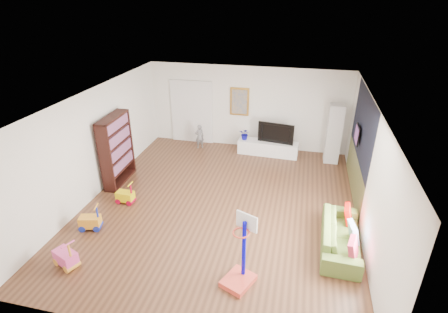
% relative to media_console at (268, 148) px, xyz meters
% --- Properties ---
extents(floor, '(6.50, 7.50, 0.00)m').
position_rel_media_console_xyz_m(floor, '(-0.80, -3.21, -0.22)').
color(floor, brown).
rests_on(floor, ground).
extents(ceiling, '(6.50, 7.50, 0.00)m').
position_rel_media_console_xyz_m(ceiling, '(-0.80, -3.21, 2.48)').
color(ceiling, white).
rests_on(ceiling, ground).
extents(wall_back, '(6.50, 0.00, 2.70)m').
position_rel_media_console_xyz_m(wall_back, '(-0.80, 0.54, 1.13)').
color(wall_back, white).
rests_on(wall_back, ground).
extents(wall_front, '(6.50, 0.00, 2.70)m').
position_rel_media_console_xyz_m(wall_front, '(-0.80, -6.96, 1.13)').
color(wall_front, silver).
rests_on(wall_front, ground).
extents(wall_left, '(0.00, 7.50, 2.70)m').
position_rel_media_console_xyz_m(wall_left, '(-4.05, -3.21, 1.13)').
color(wall_left, silver).
rests_on(wall_left, ground).
extents(wall_right, '(0.00, 7.50, 2.70)m').
position_rel_media_console_xyz_m(wall_right, '(2.45, -3.21, 1.13)').
color(wall_right, white).
rests_on(wall_right, ground).
extents(navy_accent, '(0.01, 3.20, 1.70)m').
position_rel_media_console_xyz_m(navy_accent, '(2.43, -1.81, 1.63)').
color(navy_accent, black).
rests_on(navy_accent, wall_right).
extents(olive_wainscot, '(0.01, 3.20, 1.00)m').
position_rel_media_console_xyz_m(olive_wainscot, '(2.43, -1.81, 0.28)').
color(olive_wainscot, brown).
rests_on(olive_wainscot, wall_right).
extents(doorway, '(1.45, 0.06, 2.10)m').
position_rel_media_console_xyz_m(doorway, '(-2.70, 0.50, 0.83)').
color(doorway, white).
rests_on(doorway, ground).
extents(painting_back, '(0.62, 0.06, 0.92)m').
position_rel_media_console_xyz_m(painting_back, '(-1.05, 0.50, 1.33)').
color(painting_back, gold).
rests_on(painting_back, wall_back).
extents(artwork_right, '(0.04, 0.56, 0.46)m').
position_rel_media_console_xyz_m(artwork_right, '(2.37, -1.61, 1.33)').
color(artwork_right, '#7F3F8C').
rests_on(artwork_right, wall_right).
extents(media_console, '(1.93, 0.56, 0.45)m').
position_rel_media_console_xyz_m(media_console, '(0.00, 0.00, 0.00)').
color(media_console, white).
rests_on(media_console, ground).
extents(tall_cabinet, '(0.43, 0.43, 1.83)m').
position_rel_media_console_xyz_m(tall_cabinet, '(1.96, -0.05, 0.69)').
color(tall_cabinet, silver).
rests_on(tall_cabinet, ground).
extents(bookshelf, '(0.39, 1.31, 1.90)m').
position_rel_media_console_xyz_m(bookshelf, '(-3.81, -2.66, 0.73)').
color(bookshelf, black).
rests_on(bookshelf, ground).
extents(sofa, '(0.83, 1.95, 0.56)m').
position_rel_media_console_xyz_m(sofa, '(1.98, -4.17, 0.06)').
color(sofa, '#5A762F').
rests_on(sofa, ground).
extents(basketball_hoop, '(0.68, 0.73, 1.41)m').
position_rel_media_console_xyz_m(basketball_hoop, '(0.12, -5.63, 0.48)').
color(basketball_hoop, '#D3402F').
rests_on(basketball_hoop, ground).
extents(ride_on_yellow, '(0.44, 0.28, 0.57)m').
position_rel_media_console_xyz_m(ride_on_yellow, '(-3.14, -3.65, 0.06)').
color(ride_on_yellow, yellow).
rests_on(ride_on_yellow, ground).
extents(ride_on_orange, '(0.50, 0.38, 0.60)m').
position_rel_media_console_xyz_m(ride_on_orange, '(-3.40, -4.80, 0.08)').
color(ride_on_orange, orange).
rests_on(ride_on_orange, ground).
extents(ride_on_pink, '(0.55, 0.45, 0.63)m').
position_rel_media_console_xyz_m(ride_on_pink, '(-3.20, -5.94, 0.09)').
color(ride_on_pink, '#EA4997').
rests_on(ride_on_pink, ground).
extents(child, '(0.36, 0.33, 0.82)m').
position_rel_media_console_xyz_m(child, '(-2.30, -0.01, 0.19)').
color(child, slate).
rests_on(child, ground).
extents(tv, '(1.15, 0.32, 0.66)m').
position_rel_media_console_xyz_m(tv, '(0.24, 0.07, 0.55)').
color(tv, black).
rests_on(tv, media_console).
extents(vase_plant, '(0.40, 0.36, 0.38)m').
position_rel_media_console_xyz_m(vase_plant, '(-0.76, 0.01, 0.41)').
color(vase_plant, '#0A0785').
rests_on(vase_plant, media_console).
extents(pillow_left, '(0.20, 0.41, 0.40)m').
position_rel_media_console_xyz_m(pillow_left, '(2.14, -4.74, 0.22)').
color(pillow_left, '#B62949').
rests_on(pillow_left, sofa).
extents(pillow_center, '(0.17, 0.41, 0.40)m').
position_rel_media_console_xyz_m(pillow_center, '(2.20, -4.21, 0.22)').
color(pillow_center, white).
rests_on(pillow_center, sofa).
extents(pillow_right, '(0.15, 0.40, 0.39)m').
position_rel_media_console_xyz_m(pillow_right, '(2.15, -3.58, 0.22)').
color(pillow_right, '#C20600').
rests_on(pillow_right, sofa).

